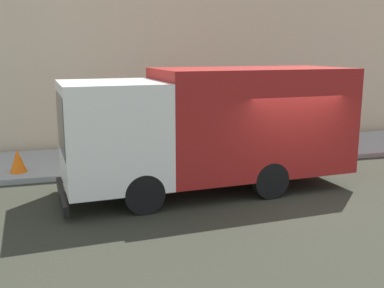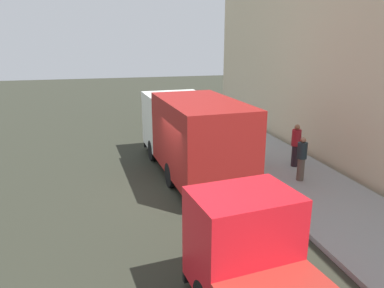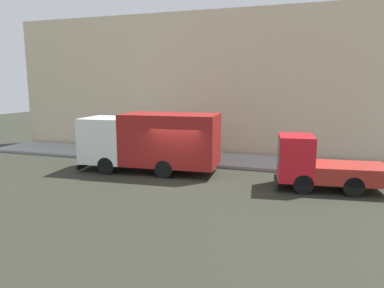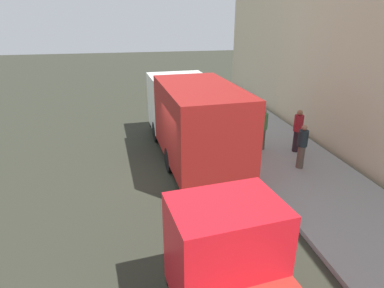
{
  "view_description": "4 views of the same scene",
  "coord_description": "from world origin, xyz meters",
  "px_view_note": "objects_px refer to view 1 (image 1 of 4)",
  "views": [
    {
      "loc": [
        -9.7,
        5.44,
        3.59
      ],
      "look_at": [
        1.66,
        2.17,
        1.14
      ],
      "focal_mm": 42.27,
      "sensor_mm": 36.0,
      "label": 1
    },
    {
      "loc": [
        -2.27,
        -11.66,
        5.28
      ],
      "look_at": [
        0.94,
        0.99,
        1.47
      ],
      "focal_mm": 34.06,
      "sensor_mm": 36.0,
      "label": 2
    },
    {
      "loc": [
        -15.83,
        -5.89,
        4.65
      ],
      "look_at": [
        1.26,
        -0.47,
        1.6
      ],
      "focal_mm": 32.71,
      "sensor_mm": 36.0,
      "label": 3
    },
    {
      "loc": [
        -1.27,
        -10.45,
        5.57
      ],
      "look_at": [
        0.73,
        -0.13,
        1.33
      ],
      "focal_mm": 30.89,
      "sensor_mm": 36.0,
      "label": 4
    }
  ],
  "objects_px": {
    "pedestrian_standing": "(236,125)",
    "large_utility_truck": "(211,124)",
    "pedestrian_walking": "(191,123)",
    "street_sign_post": "(178,118)",
    "pedestrian_third": "(187,130)",
    "traffic_cone_orange": "(18,161)"
  },
  "relations": [
    {
      "from": "large_utility_truck",
      "to": "traffic_cone_orange",
      "type": "height_order",
      "value": "large_utility_truck"
    },
    {
      "from": "pedestrian_walking",
      "to": "pedestrian_standing",
      "type": "relative_size",
      "value": 1.07
    },
    {
      "from": "pedestrian_standing",
      "to": "pedestrian_third",
      "type": "xyz_separation_m",
      "value": [
        -0.73,
        1.97,
        0.06
      ]
    },
    {
      "from": "pedestrian_standing",
      "to": "large_utility_truck",
      "type": "bearing_deg",
      "value": 158.93
    },
    {
      "from": "pedestrian_walking",
      "to": "traffic_cone_orange",
      "type": "bearing_deg",
      "value": -106.92
    },
    {
      "from": "large_utility_truck",
      "to": "street_sign_post",
      "type": "relative_size",
      "value": 3.15
    },
    {
      "from": "pedestrian_standing",
      "to": "pedestrian_third",
      "type": "distance_m",
      "value": 2.1
    },
    {
      "from": "large_utility_truck",
      "to": "pedestrian_standing",
      "type": "distance_m",
      "value": 4.29
    },
    {
      "from": "traffic_cone_orange",
      "to": "pedestrian_walking",
      "type": "bearing_deg",
      "value": -74.0
    },
    {
      "from": "pedestrian_walking",
      "to": "street_sign_post",
      "type": "distance_m",
      "value": 2.22
    },
    {
      "from": "traffic_cone_orange",
      "to": "large_utility_truck",
      "type": "bearing_deg",
      "value": -117.99
    },
    {
      "from": "pedestrian_standing",
      "to": "pedestrian_third",
      "type": "bearing_deg",
      "value": 119.28
    },
    {
      "from": "traffic_cone_orange",
      "to": "street_sign_post",
      "type": "xyz_separation_m",
      "value": [
        -0.32,
        -4.65,
        1.09
      ]
    },
    {
      "from": "large_utility_truck",
      "to": "street_sign_post",
      "type": "distance_m",
      "value": 2.34
    },
    {
      "from": "large_utility_truck",
      "to": "pedestrian_walking",
      "type": "bearing_deg",
      "value": -12.67
    },
    {
      "from": "traffic_cone_orange",
      "to": "street_sign_post",
      "type": "distance_m",
      "value": 4.79
    },
    {
      "from": "large_utility_truck",
      "to": "street_sign_post",
      "type": "xyz_separation_m",
      "value": [
        2.31,
        0.31,
        -0.15
      ]
    },
    {
      "from": "pedestrian_third",
      "to": "street_sign_post",
      "type": "relative_size",
      "value": 0.74
    },
    {
      "from": "pedestrian_walking",
      "to": "traffic_cone_orange",
      "type": "height_order",
      "value": "pedestrian_walking"
    },
    {
      "from": "pedestrian_walking",
      "to": "pedestrian_standing",
      "type": "xyz_separation_m",
      "value": [
        -0.58,
        -1.45,
        -0.06
      ]
    },
    {
      "from": "large_utility_truck",
      "to": "street_sign_post",
      "type": "height_order",
      "value": "large_utility_truck"
    },
    {
      "from": "pedestrian_third",
      "to": "street_sign_post",
      "type": "bearing_deg",
      "value": -146.22
    }
  ]
}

